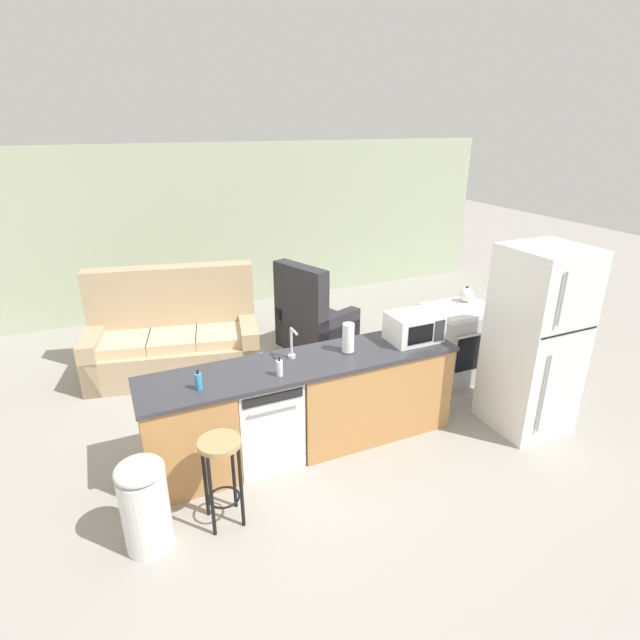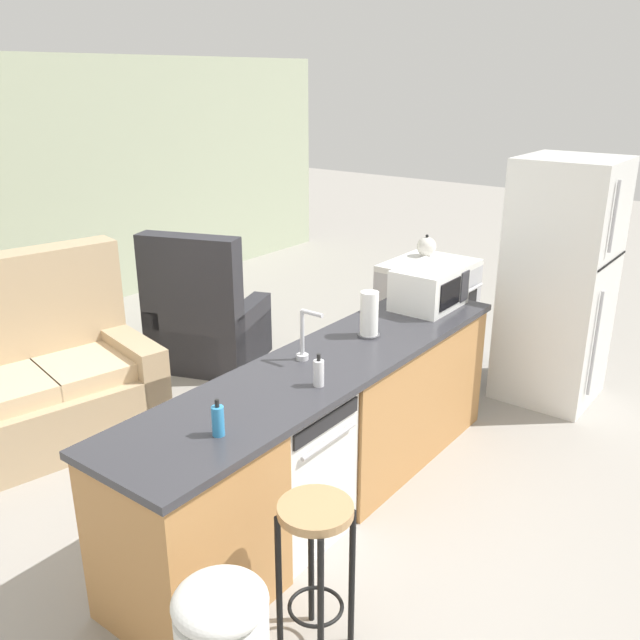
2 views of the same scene
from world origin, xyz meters
TOP-DOWN VIEW (x-y plane):
  - ground_plane at (0.00, 0.00)m, footprint 24.00×24.00m
  - kitchen_counter at (0.24, 0.00)m, footprint 2.94×0.66m
  - dishwasher at (-0.25, -0.00)m, footprint 0.58×0.61m
  - stove_range at (2.35, 0.55)m, footprint 0.76×0.68m
  - refrigerator at (2.35, -0.55)m, footprint 0.72×0.73m
  - microwave at (1.31, -0.00)m, footprint 0.50×0.37m
  - sink_faucet at (0.08, 0.11)m, footprint 0.07×0.18m
  - paper_towel_roll at (0.60, 0.02)m, footprint 0.14×0.14m
  - soap_bottle at (-0.14, -0.16)m, footprint 0.06×0.06m
  - dish_soap_bottle at (-0.81, -0.11)m, footprint 0.06×0.06m
  - kettle at (2.52, 0.68)m, footprint 0.21×0.17m
  - bar_stool at (-0.79, -0.64)m, footprint 0.32×0.32m
  - armchair at (1.10, 2.02)m, footprint 1.04×1.07m

SIDE VIEW (x-z plane):
  - ground_plane at x=0.00m, z-range 0.00..0.00m
  - armchair at x=1.10m, z-range -0.25..0.95m
  - kitchen_counter at x=0.24m, z-range -0.03..0.87m
  - dishwasher at x=-0.25m, z-range 0.00..0.84m
  - stove_range at x=2.35m, z-range 0.00..0.90m
  - bar_stool at x=-0.79m, z-range 0.17..0.91m
  - refrigerator at x=2.35m, z-range 0.00..1.85m
  - soap_bottle at x=-0.14m, z-range 0.88..1.06m
  - dish_soap_bottle at x=-0.81m, z-range 0.88..1.06m
  - kettle at x=2.52m, z-range 0.89..1.08m
  - sink_faucet at x=0.08m, z-range 0.88..1.18m
  - paper_towel_roll at x=0.60m, z-range 0.90..1.18m
  - microwave at x=1.31m, z-range 0.90..1.18m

